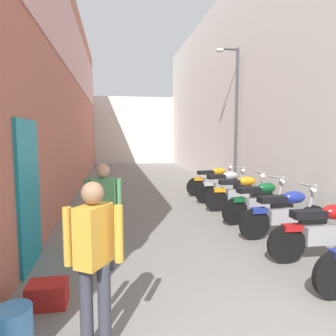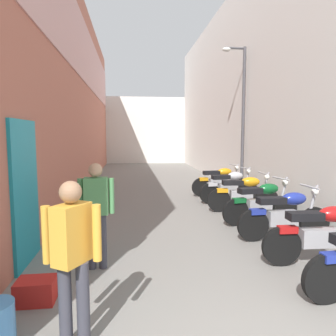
% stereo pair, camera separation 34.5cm
% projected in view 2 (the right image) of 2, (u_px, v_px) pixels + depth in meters
% --- Properties ---
extents(ground_plane, '(36.21, 36.21, 0.00)m').
position_uv_depth(ground_plane, '(166.00, 198.00, 9.80)').
color(ground_plane, slate).
extents(building_left, '(0.45, 20.21, 6.95)m').
position_uv_depth(building_left, '(78.00, 92.00, 11.01)').
color(building_left, '#B76651').
rests_on(building_left, ground).
extents(building_right, '(0.45, 20.21, 7.30)m').
position_uv_depth(building_right, '(236.00, 91.00, 11.74)').
color(building_right, silver).
rests_on(building_right, ground).
extents(building_far_end, '(8.44, 2.00, 4.59)m').
position_uv_depth(building_far_end, '(145.00, 131.00, 22.49)').
color(building_far_end, silver).
rests_on(building_far_end, ground).
extents(motorcycle_second, '(1.85, 0.58, 1.04)m').
position_uv_depth(motorcycle_second, '(322.00, 232.00, 4.71)').
color(motorcycle_second, black).
rests_on(motorcycle_second, ground).
extents(motorcycle_third, '(1.85, 0.58, 1.04)m').
position_uv_depth(motorcycle_third, '(285.00, 214.00, 5.83)').
color(motorcycle_third, black).
rests_on(motorcycle_third, ground).
extents(motorcycle_fourth, '(1.84, 0.58, 1.04)m').
position_uv_depth(motorcycle_fourth, '(261.00, 202.00, 6.88)').
color(motorcycle_fourth, black).
rests_on(motorcycle_fourth, ground).
extents(motorcycle_fifth, '(1.85, 0.58, 1.04)m').
position_uv_depth(motorcycle_fifth, '(244.00, 193.00, 7.96)').
color(motorcycle_fifth, black).
rests_on(motorcycle_fifth, ground).
extents(motorcycle_sixth, '(1.84, 0.58, 1.04)m').
position_uv_depth(motorcycle_sixth, '(230.00, 186.00, 9.06)').
color(motorcycle_sixth, black).
rests_on(motorcycle_sixth, ground).
extents(motorcycle_seventh, '(1.85, 0.58, 1.04)m').
position_uv_depth(motorcycle_seventh, '(220.00, 180.00, 10.09)').
color(motorcycle_seventh, black).
rests_on(motorcycle_seventh, ground).
extents(pedestrian_by_doorway, '(0.52, 0.39, 1.57)m').
position_uv_depth(pedestrian_by_doorway, '(73.00, 252.00, 2.80)').
color(pedestrian_by_doorway, '#383842').
rests_on(pedestrian_by_doorway, ground).
extents(pedestrian_mid_alley, '(0.52, 0.21, 1.57)m').
position_uv_depth(pedestrian_mid_alley, '(96.00, 208.00, 4.52)').
color(pedestrian_mid_alley, '#383842').
rests_on(pedestrian_mid_alley, ground).
extents(plastic_crate, '(0.44, 0.32, 0.28)m').
position_uv_depth(plastic_crate, '(36.00, 291.00, 3.66)').
color(plastic_crate, red).
rests_on(plastic_crate, ground).
extents(street_lamp, '(0.79, 0.18, 4.77)m').
position_uv_depth(street_lamp, '(241.00, 110.00, 10.06)').
color(street_lamp, '#47474C').
rests_on(street_lamp, ground).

